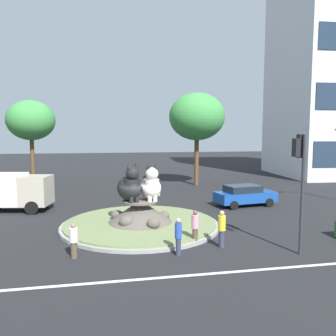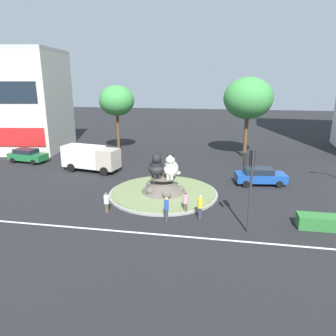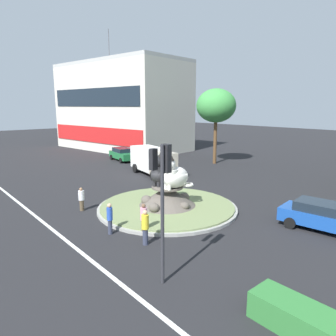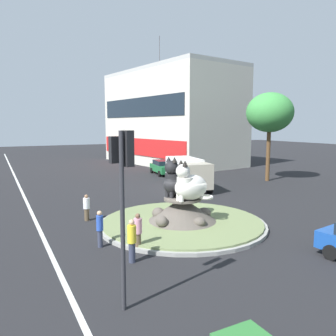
{
  "view_description": "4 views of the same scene",
  "coord_description": "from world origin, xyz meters",
  "px_view_note": "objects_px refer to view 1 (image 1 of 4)",
  "views": [
    {
      "loc": [
        -1.91,
        -19.1,
        5.43
      ],
      "look_at": [
        1.91,
        1.27,
        3.32
      ],
      "focal_mm": 35.23,
      "sensor_mm": 36.0,
      "label": 1
    },
    {
      "loc": [
        4.84,
        -25.08,
        9.59
      ],
      "look_at": [
        0.37,
        0.18,
        2.31
      ],
      "focal_mm": 33.82,
      "sensor_mm": 36.0,
      "label": 2
    },
    {
      "loc": [
        15.21,
        -12.96,
        6.81
      ],
      "look_at": [
        -0.12,
        0.17,
        2.76
      ],
      "focal_mm": 33.3,
      "sensor_mm": 36.0,
      "label": 3
    },
    {
      "loc": [
        15.78,
        -9.2,
        5.6
      ],
      "look_at": [
        -0.64,
        -0.57,
        3.2
      ],
      "focal_mm": 35.81,
      "sensor_mm": 36.0,
      "label": 4
    }
  ],
  "objects_px": {
    "cat_statue_white": "(151,186)",
    "pedestrian_white_shirt": "(74,240)",
    "cat_statue_black": "(130,187)",
    "broadleaf_tree_behind_island": "(197,117)",
    "second_tree_near_tower": "(31,121)",
    "pedestrian_pink_shirt": "(195,226)",
    "hatchback_near_shophouse": "(245,195)",
    "pedestrian_yellow_shirt": "(222,228)",
    "delivery_box_truck": "(6,190)",
    "traffic_light_mast": "(300,167)",
    "pedestrian_blue_shirt": "(178,235)"
  },
  "relations": [
    {
      "from": "pedestrian_pink_shirt",
      "to": "pedestrian_yellow_shirt",
      "type": "xyz_separation_m",
      "value": [
        1.12,
        -0.73,
        0.06
      ]
    },
    {
      "from": "cat_statue_black",
      "to": "hatchback_near_shophouse",
      "type": "height_order",
      "value": "cat_statue_black"
    },
    {
      "from": "cat_statue_white",
      "to": "pedestrian_white_shirt",
      "type": "xyz_separation_m",
      "value": [
        -4.06,
        -4.57,
        -1.55
      ]
    },
    {
      "from": "cat_statue_black",
      "to": "hatchback_near_shophouse",
      "type": "xyz_separation_m",
      "value": [
        9.01,
        4.21,
        -1.57
      ]
    },
    {
      "from": "traffic_light_mast",
      "to": "pedestrian_yellow_shirt",
      "type": "distance_m",
      "value": 4.57
    },
    {
      "from": "cat_statue_black",
      "to": "second_tree_near_tower",
      "type": "height_order",
      "value": "second_tree_near_tower"
    },
    {
      "from": "traffic_light_mast",
      "to": "hatchback_near_shophouse",
      "type": "height_order",
      "value": "traffic_light_mast"
    },
    {
      "from": "second_tree_near_tower",
      "to": "pedestrian_white_shirt",
      "type": "relative_size",
      "value": 5.6
    },
    {
      "from": "cat_statue_white",
      "to": "pedestrian_yellow_shirt",
      "type": "distance_m",
      "value": 5.45
    },
    {
      "from": "hatchback_near_shophouse",
      "to": "pedestrian_white_shirt",
      "type": "bearing_deg",
      "value": -151.83
    },
    {
      "from": "traffic_light_mast",
      "to": "hatchback_near_shophouse",
      "type": "bearing_deg",
      "value": -18.14
    },
    {
      "from": "cat_statue_white",
      "to": "pedestrian_pink_shirt",
      "type": "xyz_separation_m",
      "value": [
        1.7,
        -3.72,
        -1.47
      ]
    },
    {
      "from": "cat_statue_white",
      "to": "pedestrian_white_shirt",
      "type": "bearing_deg",
      "value": -41.93
    },
    {
      "from": "second_tree_near_tower",
      "to": "pedestrian_white_shirt",
      "type": "height_order",
      "value": "second_tree_near_tower"
    },
    {
      "from": "second_tree_near_tower",
      "to": "hatchback_near_shophouse",
      "type": "height_order",
      "value": "second_tree_near_tower"
    },
    {
      "from": "cat_statue_black",
      "to": "traffic_light_mast",
      "type": "height_order",
      "value": "traffic_light_mast"
    },
    {
      "from": "cat_statue_white",
      "to": "traffic_light_mast",
      "type": "relative_size",
      "value": 0.4
    },
    {
      "from": "cat_statue_black",
      "to": "second_tree_near_tower",
      "type": "xyz_separation_m",
      "value": [
        -8.48,
        15.22,
        4.37
      ]
    },
    {
      "from": "hatchback_near_shophouse",
      "to": "delivery_box_truck",
      "type": "distance_m",
      "value": 17.48
    },
    {
      "from": "pedestrian_white_shirt",
      "to": "cat_statue_black",
      "type": "bearing_deg",
      "value": 59.4
    },
    {
      "from": "second_tree_near_tower",
      "to": "hatchback_near_shophouse",
      "type": "distance_m",
      "value": 21.51
    },
    {
      "from": "second_tree_near_tower",
      "to": "pedestrian_pink_shirt",
      "type": "xyz_separation_m",
      "value": [
        11.44,
        -18.85,
        -5.88
      ]
    },
    {
      "from": "pedestrian_yellow_shirt",
      "to": "pedestrian_pink_shirt",
      "type": "bearing_deg",
      "value": -111.51
    },
    {
      "from": "traffic_light_mast",
      "to": "cat_statue_white",
      "type": "bearing_deg",
      "value": 37.26
    },
    {
      "from": "second_tree_near_tower",
      "to": "cat_statue_black",
      "type": "bearing_deg",
      "value": -60.86
    },
    {
      "from": "broadleaf_tree_behind_island",
      "to": "pedestrian_yellow_shirt",
      "type": "height_order",
      "value": "broadleaf_tree_behind_island"
    },
    {
      "from": "pedestrian_pink_shirt",
      "to": "hatchback_near_shophouse",
      "type": "distance_m",
      "value": 9.9
    },
    {
      "from": "pedestrian_pink_shirt",
      "to": "pedestrian_yellow_shirt",
      "type": "height_order",
      "value": "pedestrian_yellow_shirt"
    },
    {
      "from": "second_tree_near_tower",
      "to": "pedestrian_yellow_shirt",
      "type": "relative_size",
      "value": 4.86
    },
    {
      "from": "cat_statue_black",
      "to": "second_tree_near_tower",
      "type": "distance_m",
      "value": 17.96
    },
    {
      "from": "broadleaf_tree_behind_island",
      "to": "hatchback_near_shophouse",
      "type": "relative_size",
      "value": 2.05
    },
    {
      "from": "traffic_light_mast",
      "to": "pedestrian_pink_shirt",
      "type": "distance_m",
      "value": 5.67
    },
    {
      "from": "cat_statue_white",
      "to": "pedestrian_pink_shirt",
      "type": "bearing_deg",
      "value": 24.14
    },
    {
      "from": "cat_statue_black",
      "to": "delivery_box_truck",
      "type": "distance_m",
      "value": 10.22
    },
    {
      "from": "second_tree_near_tower",
      "to": "pedestrian_blue_shirt",
      "type": "relative_size",
      "value": 5.09
    },
    {
      "from": "traffic_light_mast",
      "to": "pedestrian_blue_shirt",
      "type": "height_order",
      "value": "traffic_light_mast"
    },
    {
      "from": "cat_statue_black",
      "to": "broadleaf_tree_behind_island",
      "type": "relative_size",
      "value": 0.26
    },
    {
      "from": "cat_statue_white",
      "to": "pedestrian_pink_shirt",
      "type": "relative_size",
      "value": 1.29
    },
    {
      "from": "pedestrian_pink_shirt",
      "to": "delivery_box_truck",
      "type": "xyz_separation_m",
      "value": [
        -11.35,
        9.4,
        0.61
      ]
    },
    {
      "from": "broadleaf_tree_behind_island",
      "to": "hatchback_near_shophouse",
      "type": "height_order",
      "value": "broadleaf_tree_behind_island"
    },
    {
      "from": "cat_statue_black",
      "to": "pedestrian_white_shirt",
      "type": "height_order",
      "value": "cat_statue_black"
    },
    {
      "from": "second_tree_near_tower",
      "to": "pedestrian_yellow_shirt",
      "type": "height_order",
      "value": "second_tree_near_tower"
    },
    {
      "from": "cat_statue_white",
      "to": "pedestrian_white_shirt",
      "type": "distance_m",
      "value": 6.31
    },
    {
      "from": "broadleaf_tree_behind_island",
      "to": "pedestrian_pink_shirt",
      "type": "distance_m",
      "value": 20.32
    },
    {
      "from": "cat_statue_black",
      "to": "pedestrian_white_shirt",
      "type": "bearing_deg",
      "value": -52.21
    },
    {
      "from": "pedestrian_yellow_shirt",
      "to": "delivery_box_truck",
      "type": "height_order",
      "value": "delivery_box_truck"
    },
    {
      "from": "cat_statue_white",
      "to": "traffic_light_mast",
      "type": "distance_m",
      "value": 8.52
    },
    {
      "from": "broadleaf_tree_behind_island",
      "to": "hatchback_near_shophouse",
      "type": "bearing_deg",
      "value": -85.59
    },
    {
      "from": "pedestrian_yellow_shirt",
      "to": "hatchback_near_shophouse",
      "type": "height_order",
      "value": "pedestrian_yellow_shirt"
    },
    {
      "from": "traffic_light_mast",
      "to": "pedestrian_white_shirt",
      "type": "height_order",
      "value": "traffic_light_mast"
    }
  ]
}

